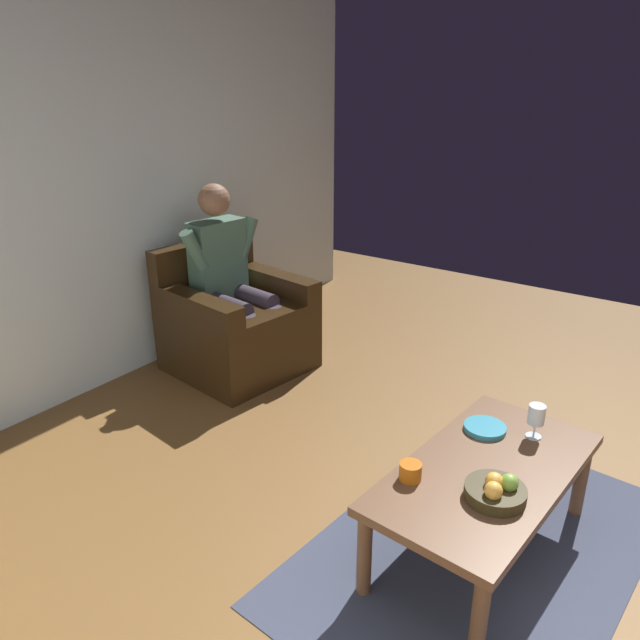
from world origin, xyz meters
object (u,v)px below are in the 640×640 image
(wine_glass_near, at_px, (536,417))
(armchair, at_px, (235,325))
(fruit_bowl, at_px, (496,491))
(candle_jar, at_px, (410,471))
(person_seated, at_px, (229,273))
(coffee_table, at_px, (486,479))
(decorative_dish, at_px, (485,428))

(wine_glass_near, bearing_deg, armchair, -100.45)
(wine_glass_near, height_order, fruit_bowl, wine_glass_near)
(fruit_bowl, distance_m, candle_jar, 0.33)
(person_seated, height_order, wine_glass_near, person_seated)
(coffee_table, bearing_deg, candle_jar, -42.13)
(wine_glass_near, xyz_separation_m, candle_jar, (0.60, -0.31, -0.07))
(armchair, relative_size, candle_jar, 10.21)
(person_seated, height_order, candle_jar, person_seated)
(armchair, height_order, person_seated, person_seated)
(decorative_dish, xyz_separation_m, candle_jar, (0.53, -0.11, 0.02))
(armchair, bearing_deg, fruit_bowl, 74.96)
(armchair, xyz_separation_m, person_seated, (-0.00, -0.03, 0.37))
(armchair, distance_m, candle_jar, 2.13)
(person_seated, xyz_separation_m, wine_glass_near, (0.41, 2.22, -0.16))
(person_seated, bearing_deg, fruit_bowl, 75.17)
(armchair, xyz_separation_m, wine_glass_near, (0.40, 2.19, 0.22))
(coffee_table, relative_size, decorative_dish, 6.17)
(person_seated, distance_m, decorative_dish, 2.09)
(coffee_table, bearing_deg, wine_glass_near, 166.63)
(fruit_bowl, bearing_deg, wine_glass_near, -178.35)
(decorative_dish, height_order, candle_jar, candle_jar)
(armchair, xyz_separation_m, decorative_dish, (0.48, 1.99, 0.12))
(coffee_table, xyz_separation_m, fruit_bowl, (0.17, 0.10, 0.09))
(person_seated, xyz_separation_m, decorative_dish, (0.48, 2.02, -0.25))
(person_seated, relative_size, wine_glass_near, 7.96)
(fruit_bowl, bearing_deg, coffee_table, -150.56)
(fruit_bowl, bearing_deg, person_seated, -112.53)
(person_seated, distance_m, fruit_bowl, 2.43)
(wine_glass_near, distance_m, candle_jar, 0.68)
(candle_jar, bearing_deg, wine_glass_near, 152.61)
(person_seated, bearing_deg, armchair, 90.00)
(armchair, relative_size, wine_glass_near, 5.81)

